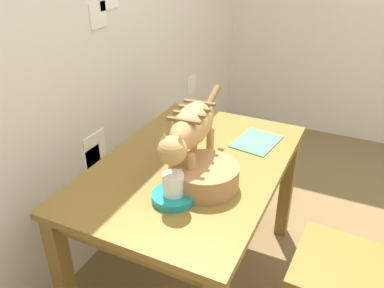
{
  "coord_description": "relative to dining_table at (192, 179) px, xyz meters",
  "views": [
    {
      "loc": [
        -1.52,
        0.36,
        1.69
      ],
      "look_at": [
        -0.08,
        1.05,
        0.83
      ],
      "focal_mm": 36.95,
      "sensor_mm": 36.0,
      "label": 1
    }
  ],
  "objects": [
    {
      "name": "wall_rear",
      "position": [
        0.08,
        0.64,
        0.62
      ],
      "size": [
        4.7,
        0.11,
        2.5
      ],
      "color": "silver",
      "rests_on": "ground_plane"
    },
    {
      "name": "dining_table",
      "position": [
        0.0,
        0.0,
        0.0
      ],
      "size": [
        1.22,
        0.82,
        0.73
      ],
      "color": "olive",
      "rests_on": "ground_plane"
    },
    {
      "name": "cat",
      "position": [
        -0.1,
        -0.04,
        0.32
      ],
      "size": [
        0.65,
        0.19,
        0.32
      ],
      "rotation": [
        0.0,
        0.0,
        1.67
      ],
      "color": "tan",
      "rests_on": "dining_table"
    },
    {
      "name": "saucer_bowl",
      "position": [
        -0.29,
        -0.06,
        0.11
      ],
      "size": [
        0.18,
        0.18,
        0.03
      ],
      "primitive_type": "cylinder",
      "color": "teal",
      "rests_on": "dining_table"
    },
    {
      "name": "coffee_mug",
      "position": [
        -0.29,
        -0.06,
        0.17
      ],
      "size": [
        0.13,
        0.09,
        0.09
      ],
      "color": "white",
      "rests_on": "saucer_bowl"
    },
    {
      "name": "magazine",
      "position": [
        0.33,
        -0.21,
        0.1
      ],
      "size": [
        0.28,
        0.23,
        0.01
      ],
      "primitive_type": "cube",
      "rotation": [
        0.0,
        0.0,
        -0.15
      ],
      "color": "#4A9E62",
      "rests_on": "dining_table"
    },
    {
      "name": "book_stack",
      "position": [
        0.36,
        0.15,
        0.13
      ],
      "size": [
        0.2,
        0.15,
        0.07
      ],
      "color": "purple",
      "rests_on": "dining_table"
    },
    {
      "name": "wicker_basket",
      "position": [
        -0.15,
        -0.13,
        0.15
      ],
      "size": [
        0.29,
        0.29,
        0.1
      ],
      "color": "#A87647",
      "rests_on": "dining_table"
    },
    {
      "name": "wooden_chair_near",
      "position": [
        -0.05,
        -0.79,
        -0.19
      ],
      "size": [
        0.44,
        0.44,
        0.92
      ],
      "rotation": [
        0.0,
        0.0,
        -0.04
      ],
      "color": "olive",
      "rests_on": "ground_plane"
    }
  ]
}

